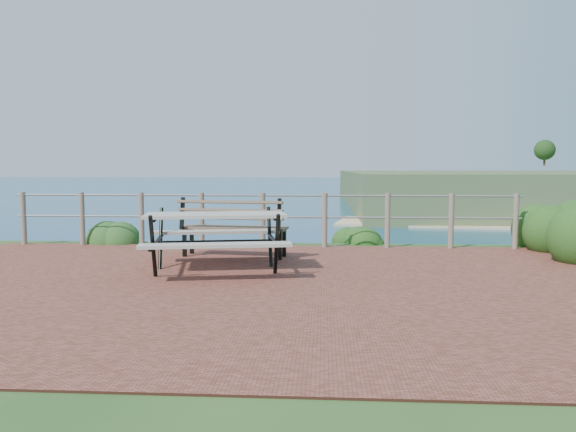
# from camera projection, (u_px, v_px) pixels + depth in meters

# --- Properties ---
(ground) EXTENTS (10.00, 7.00, 0.12)m
(ground) POSITION_uv_depth(u_px,v_px,m) (234.00, 284.00, 7.14)
(ground) COLOR brown
(ground) RESTS_ON ground
(ocean) EXTENTS (1200.00, 1200.00, 0.00)m
(ocean) POSITION_uv_depth(u_px,v_px,m) (321.00, 172.00, 206.00)
(ocean) COLOR #135D77
(ocean) RESTS_ON ground
(safety_railing) EXTENTS (9.40, 0.10, 1.00)m
(safety_railing) POSITION_uv_depth(u_px,v_px,m) (263.00, 217.00, 10.42)
(safety_railing) COLOR #6B5B4C
(safety_railing) RESTS_ON ground
(picnic_table) EXTENTS (2.06, 1.67, 0.82)m
(picnic_table) POSITION_uv_depth(u_px,v_px,m) (216.00, 236.00, 7.90)
(picnic_table) COLOR #A29B91
(picnic_table) RESTS_ON ground
(park_bench) EXTENTS (1.79, 0.67, 0.99)m
(park_bench) POSITION_uv_depth(u_px,v_px,m) (234.00, 219.00, 9.22)
(park_bench) COLOR brown
(park_bench) RESTS_ON ground
(shrub_right_edge) EXTENTS (1.10, 1.10, 1.58)m
(shrub_right_edge) POSITION_uv_depth(u_px,v_px,m) (553.00, 249.00, 10.22)
(shrub_right_edge) COLOR #1C4013
(shrub_right_edge) RESTS_ON ground
(shrub_lip_west) EXTENTS (0.88, 0.88, 0.66)m
(shrub_lip_west) POSITION_uv_depth(u_px,v_px,m) (116.00, 242.00, 11.27)
(shrub_lip_west) COLOR #1F531F
(shrub_lip_west) RESTS_ON ground
(shrub_lip_east) EXTENTS (0.87, 0.87, 0.65)m
(shrub_lip_east) POSITION_uv_depth(u_px,v_px,m) (358.00, 242.00, 11.28)
(shrub_lip_east) COLOR #1C4013
(shrub_lip_east) RESTS_ON ground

